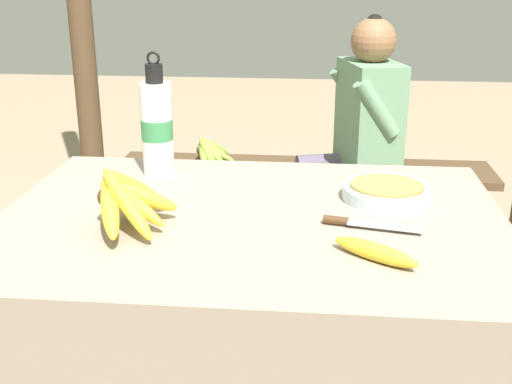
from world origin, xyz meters
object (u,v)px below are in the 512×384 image
Objects in this scene: water_bottle at (157,127)px; seated_vendor at (358,125)px; loose_banana_front at (375,252)px; banana_bunch_green at (210,150)px; banana_bunch_ripe at (127,198)px; knife at (358,223)px; serving_bowl at (387,191)px; wooden_bench at (303,179)px.

water_bottle is 0.31× the size of seated_vendor.
loose_banana_front reaches higher than banana_bunch_green.
banana_bunch_green is (-0.04, 1.07, -0.37)m from water_bottle.
banana_bunch_green is (-0.65, 0.04, -0.14)m from seated_vendor.
water_bottle is 1.12× the size of banana_bunch_green.
banana_bunch_ripe is 1.48m from banana_bunch_green.
banana_bunch_ripe reaches higher than knife.
water_bottle reaches higher than serving_bowl.
water_bottle reaches higher than loose_banana_front.
wooden_bench is 1.56× the size of seated_vendor.
seated_vendor is at bearing 98.59° from knife.
seated_vendor reaches higher than banana_bunch_ripe.
banana_bunch_ripe is 0.55m from loose_banana_front.
seated_vendor is (0.08, 1.36, -0.11)m from knife.
seated_vendor is 0.67m from banana_bunch_green.
banana_bunch_ripe is 1.55m from wooden_bench.
wooden_bench is (-0.23, 1.22, -0.39)m from serving_bowl.
serving_bowl is 1.25× the size of loose_banana_front.
water_bottle is 0.75m from loose_banana_front.
banana_bunch_ripe is 1.53m from seated_vendor.
serving_bowl is 0.20× the size of seated_vendor.
water_bottle is 1.21m from seated_vendor.
wooden_bench is at bearing -26.39° from seated_vendor.
seated_vendor is (0.61, 1.03, -0.23)m from water_bottle.
banana_bunch_ripe is 0.51m from knife.
seated_vendor is at bearing 67.43° from banana_bunch_ripe.
banana_bunch_ripe is 0.91× the size of water_bottle.
seated_vendor is (0.58, 1.40, -0.16)m from banana_bunch_ripe.
serving_bowl is at bearing -79.24° from wooden_bench.
knife is 1.54m from banana_bunch_green.
serving_bowl reaches higher than wooden_bench.
serving_bowl is 0.36m from loose_banana_front.
water_bottle is 1.54× the size of knife.
water_bottle is 1.93× the size of loose_banana_front.
knife is (0.51, 0.04, -0.06)m from banana_bunch_ripe.
water_bottle is at bearing 159.46° from knife.
seated_vendor is at bearing 88.00° from loose_banana_front.
loose_banana_front is (0.55, -0.50, -0.12)m from water_bottle.
serving_bowl is at bearing 74.54° from seated_vendor.
banana_bunch_ripe is at bearing -158.57° from serving_bowl.
knife is at bearing 98.63° from loose_banana_front.
banana_bunch_ripe is at bearing -103.71° from wooden_bench.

